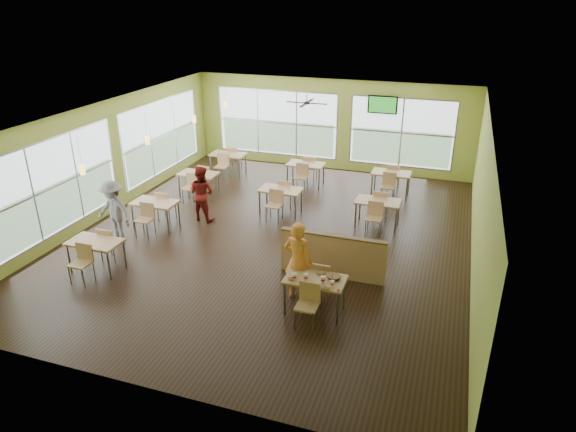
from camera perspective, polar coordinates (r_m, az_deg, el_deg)
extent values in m
plane|color=black|center=(13.61, -1.71, -2.20)|extent=(12.00, 12.00, 0.00)
plane|color=white|center=(12.55, -1.89, 11.07)|extent=(12.00, 12.00, 0.00)
cube|color=#B3BD4C|center=(18.50, 4.74, 10.05)|extent=(10.00, 0.04, 3.20)
cube|color=#B3BD4C|center=(8.19, -16.65, -9.44)|extent=(10.00, 0.04, 3.20)
cube|color=#B3BD4C|center=(15.38, -19.65, 5.91)|extent=(0.04, 12.00, 3.20)
cube|color=#B3BD4C|center=(12.29, 20.66, 1.42)|extent=(0.04, 12.00, 3.20)
cube|color=white|center=(13.96, -24.41, 3.08)|extent=(0.02, 4.50, 2.35)
cube|color=white|center=(17.74, -13.76, 8.61)|extent=(0.02, 4.50, 2.35)
cube|color=white|center=(19.07, -1.21, 10.30)|extent=(4.50, 0.02, 2.35)
cube|color=white|center=(18.09, 12.51, 9.01)|extent=(3.50, 0.02, 2.35)
cube|color=#B7BABC|center=(16.13, -17.91, 2.22)|extent=(0.04, 9.40, 0.05)
cube|color=#B7BABC|center=(18.75, 5.33, 6.25)|extent=(8.00, 0.04, 0.05)
cube|color=tan|center=(10.20, 3.03, -7.05)|extent=(1.20, 0.70, 0.04)
cube|color=brown|center=(10.22, 3.03, -7.17)|extent=(1.22, 0.71, 0.01)
cylinder|color=slate|center=(10.30, -0.39, -9.14)|extent=(0.05, 0.05, 0.71)
cylinder|color=slate|center=(10.06, 5.54, -10.17)|extent=(0.05, 0.05, 0.71)
cylinder|color=slate|center=(10.77, 0.62, -7.56)|extent=(0.05, 0.05, 0.71)
cylinder|color=slate|center=(10.54, 6.28, -8.48)|extent=(0.05, 0.05, 0.71)
cube|color=tan|center=(10.81, 3.80, -6.91)|extent=(0.42, 0.42, 0.04)
cube|color=tan|center=(10.86, 4.09, -5.42)|extent=(0.42, 0.04, 0.40)
cube|color=tan|center=(9.91, 2.12, -9.99)|extent=(0.42, 0.42, 0.04)
cube|color=tan|center=(9.63, 1.81, -9.50)|extent=(0.42, 0.04, 0.40)
cube|color=tan|center=(11.54, 4.97, -4.52)|extent=(2.40, 0.12, 1.00)
cube|color=brown|center=(11.31, 5.06, -2.20)|extent=(2.40, 0.14, 0.04)
cube|color=tan|center=(12.45, -20.70, -2.70)|extent=(1.20, 0.70, 0.04)
cube|color=brown|center=(12.46, -20.68, -2.81)|extent=(1.22, 0.71, 0.01)
cylinder|color=slate|center=(12.75, -23.16, -4.37)|extent=(0.05, 0.05, 0.71)
cylinder|color=slate|center=(12.10, -19.26, -5.26)|extent=(0.05, 0.05, 0.71)
cylinder|color=slate|center=(13.13, -21.55, -3.28)|extent=(0.05, 0.05, 0.71)
cylinder|color=slate|center=(12.50, -17.70, -4.08)|extent=(0.05, 0.05, 0.71)
cube|color=tan|center=(12.94, -19.05, -2.81)|extent=(0.42, 0.42, 0.04)
cube|color=tan|center=(12.98, -18.68, -1.59)|extent=(0.42, 0.04, 0.40)
cube|color=tan|center=(12.20, -22.08, -4.95)|extent=(0.42, 0.42, 0.04)
cube|color=tan|center=(11.98, -22.80, -4.42)|extent=(0.42, 0.04, 0.40)
cube|color=tan|center=(14.27, -14.61, 1.47)|extent=(1.20, 0.70, 0.04)
cube|color=brown|center=(14.27, -14.60, 1.38)|extent=(1.22, 0.71, 0.01)
cylinder|color=slate|center=(14.48, -16.87, -0.07)|extent=(0.05, 0.05, 0.71)
cylinder|color=slate|center=(13.91, -13.21, -0.65)|extent=(0.05, 0.05, 0.71)
cylinder|color=slate|center=(14.91, -15.63, 0.78)|extent=(0.05, 0.05, 0.71)
cylinder|color=slate|center=(14.36, -12.03, 0.26)|extent=(0.05, 0.05, 0.71)
cube|color=tan|center=(14.79, -13.38, 1.24)|extent=(0.42, 0.42, 0.04)
cube|color=tan|center=(14.86, -13.08, 2.29)|extent=(0.42, 0.04, 0.40)
cube|color=tan|center=(13.95, -15.69, -0.41)|extent=(0.42, 0.42, 0.04)
cube|color=tan|center=(13.73, -16.22, 0.12)|extent=(0.42, 0.04, 0.40)
cube|color=tan|center=(16.27, -9.95, 4.65)|extent=(1.20, 0.70, 0.04)
cube|color=brown|center=(16.27, -9.95, 4.57)|extent=(1.22, 0.71, 0.01)
cylinder|color=slate|center=(16.41, -12.00, 3.26)|extent=(0.05, 0.05, 0.71)
cylinder|color=slate|center=(15.91, -8.62, 2.87)|extent=(0.05, 0.05, 0.71)
cylinder|color=slate|center=(16.88, -11.03, 3.92)|extent=(0.05, 0.05, 0.71)
cylinder|color=slate|center=(16.39, -7.72, 3.56)|extent=(0.05, 0.05, 0.71)
cube|color=tan|center=(16.81, -9.01, 4.34)|extent=(0.42, 0.42, 0.04)
cube|color=tan|center=(16.90, -8.77, 5.25)|extent=(0.42, 0.04, 0.40)
cube|color=tan|center=(15.91, -10.80, 3.07)|extent=(0.42, 0.42, 0.04)
cube|color=tan|center=(15.68, -11.19, 3.59)|extent=(0.42, 0.04, 0.40)
cube|color=tan|center=(18.13, -6.70, 6.83)|extent=(1.20, 0.70, 0.04)
cube|color=brown|center=(18.14, -6.70, 6.76)|extent=(1.22, 0.71, 0.01)
cylinder|color=slate|center=(18.22, -8.58, 5.58)|extent=(0.05, 0.05, 0.71)
cylinder|color=slate|center=(17.78, -5.45, 5.28)|extent=(0.05, 0.05, 0.71)
cylinder|color=slate|center=(18.72, -7.79, 6.12)|extent=(0.05, 0.05, 0.71)
cylinder|color=slate|center=(18.28, -4.72, 5.83)|extent=(0.05, 0.05, 0.71)
cube|color=tan|center=(18.69, -5.95, 6.49)|extent=(0.42, 0.42, 0.04)
cube|color=tan|center=(18.79, -5.74, 7.29)|extent=(0.42, 0.04, 0.40)
cube|color=tan|center=(17.74, -7.41, 5.47)|extent=(0.42, 0.42, 0.04)
cube|color=tan|center=(17.51, -7.71, 5.97)|extent=(0.42, 0.04, 0.40)
cube|color=tan|center=(14.71, -0.83, 2.95)|extent=(1.20, 0.70, 0.04)
cube|color=brown|center=(14.72, -0.83, 2.86)|extent=(1.22, 0.71, 0.01)
cylinder|color=slate|center=(14.77, -3.17, 1.44)|extent=(0.05, 0.05, 0.71)
cylinder|color=slate|center=(14.43, 0.82, 0.93)|extent=(0.05, 0.05, 0.71)
cylinder|color=slate|center=(15.27, -2.37, 2.23)|extent=(0.05, 0.05, 0.71)
cylinder|color=slate|center=(14.95, 1.50, 1.75)|extent=(0.05, 0.05, 0.71)
cube|color=tan|center=(15.30, -0.14, 2.66)|extent=(0.42, 0.42, 0.04)
cube|color=tan|center=(15.39, 0.09, 3.67)|extent=(0.42, 0.04, 0.40)
cube|color=tan|center=(14.33, -1.55, 1.16)|extent=(0.42, 0.42, 0.04)
cube|color=tan|center=(14.09, -1.82, 1.71)|extent=(0.42, 0.04, 0.40)
cube|color=tan|center=(16.96, 1.98, 5.79)|extent=(1.20, 0.70, 0.04)
cube|color=brown|center=(16.96, 1.98, 5.71)|extent=(1.22, 0.71, 0.01)
cylinder|color=slate|center=(16.97, -0.07, 4.48)|extent=(0.05, 0.05, 0.71)
cylinder|color=slate|center=(16.67, 3.46, 4.08)|extent=(0.05, 0.05, 0.71)
cylinder|color=slate|center=(17.49, 0.54, 5.07)|extent=(0.05, 0.05, 0.71)
cylinder|color=slate|center=(17.20, 3.97, 4.69)|extent=(0.05, 0.05, 0.71)
cube|color=tan|center=(17.55, 2.49, 5.44)|extent=(0.42, 0.42, 0.04)
cube|color=tan|center=(17.65, 2.68, 6.30)|extent=(0.42, 0.04, 0.40)
cube|color=tan|center=(16.55, 1.42, 4.31)|extent=(0.42, 0.42, 0.04)
cube|color=tan|center=(16.30, 1.23, 4.83)|extent=(0.42, 0.04, 0.40)
cube|color=tan|center=(14.09, 9.98, 1.62)|extent=(1.20, 0.70, 0.04)
cube|color=brown|center=(14.10, 9.98, 1.53)|extent=(1.22, 0.71, 0.01)
cylinder|color=slate|center=(14.05, 7.52, 0.06)|extent=(0.05, 0.05, 0.71)
cylinder|color=slate|center=(13.91, 11.87, -0.51)|extent=(0.05, 0.05, 0.71)
cylinder|color=slate|center=(14.58, 7.98, 0.92)|extent=(0.05, 0.05, 0.71)
cylinder|color=slate|center=(14.44, 12.18, 0.38)|extent=(0.05, 0.05, 0.71)
cube|color=tan|center=(14.70, 10.26, 1.37)|extent=(0.42, 0.42, 0.04)
cube|color=tan|center=(14.80, 10.44, 2.42)|extent=(0.42, 0.04, 0.40)
cube|color=tan|center=(13.70, 9.53, -0.28)|extent=(0.42, 0.42, 0.04)
cube|color=tan|center=(13.44, 9.45, 0.26)|extent=(0.42, 0.04, 0.40)
cube|color=tan|center=(16.42, 11.41, 4.72)|extent=(1.20, 0.70, 0.04)
cube|color=brown|center=(16.43, 11.40, 4.64)|extent=(1.22, 0.71, 0.01)
cylinder|color=slate|center=(16.34, 9.29, 3.39)|extent=(0.05, 0.05, 0.71)
cylinder|color=slate|center=(16.22, 13.05, 2.93)|extent=(0.05, 0.05, 0.71)
cylinder|color=slate|center=(16.88, 9.64, 4.03)|extent=(0.05, 0.05, 0.71)
cylinder|color=slate|center=(16.77, 13.27, 3.59)|extent=(0.05, 0.05, 0.71)
cube|color=tan|center=(17.03, 11.60, 4.39)|extent=(0.42, 0.42, 0.04)
cube|color=tan|center=(17.14, 11.74, 5.28)|extent=(0.42, 0.04, 0.40)
cube|color=tan|center=(16.00, 11.05, 3.17)|extent=(0.42, 0.42, 0.04)
cube|color=tan|center=(15.75, 11.02, 3.69)|extent=(0.42, 0.04, 0.40)
cylinder|color=#2D2119|center=(11.72, -22.18, 6.64)|extent=(0.01, 0.01, 0.70)
cylinder|color=#FFBA46|center=(11.83, -21.89, 4.79)|extent=(0.11, 0.11, 0.22)
cylinder|color=#2D2119|center=(13.63, -15.53, 9.74)|extent=(0.01, 0.01, 0.70)
cylinder|color=#FFBA46|center=(13.73, -15.35, 8.13)|extent=(0.11, 0.11, 0.22)
cylinder|color=#2D2119|center=(15.72, -10.50, 11.97)|extent=(0.01, 0.01, 0.70)
cylinder|color=#FFBA46|center=(15.80, -10.39, 10.55)|extent=(0.11, 0.11, 0.22)
cylinder|color=#2D2119|center=(17.64, -7.04, 13.44)|extent=(0.01, 0.01, 0.70)
cylinder|color=#FFBA46|center=(17.71, -6.97, 12.16)|extent=(0.11, 0.11, 0.22)
cylinder|color=#2D2119|center=(15.36, 2.11, 12.95)|extent=(0.03, 0.03, 0.24)
cylinder|color=#2D2119|center=(15.39, 2.10, 12.44)|extent=(0.16, 0.16, 0.06)
cube|color=#2D2119|center=(15.29, 3.38, 12.34)|extent=(0.55, 0.10, 0.01)
cube|color=#2D2119|center=(15.72, 2.47, 12.67)|extent=(0.10, 0.55, 0.01)
cube|color=#2D2119|center=(15.49, 0.83, 12.52)|extent=(0.55, 0.10, 0.01)
cube|color=#2D2119|center=(15.06, 1.71, 12.19)|extent=(0.10, 0.55, 0.01)
cube|color=black|center=(17.89, 10.47, 12.07)|extent=(1.00, 0.06, 0.60)
cube|color=#269227|center=(17.86, 10.45, 12.05)|extent=(0.90, 0.01, 0.52)
imported|color=#F4461B|center=(10.54, 1.14, -5.05)|extent=(0.70, 0.52, 1.75)
imported|color=maroon|center=(14.49, -9.60, 2.50)|extent=(0.83, 0.68, 1.57)
imported|color=slate|center=(13.80, -18.82, 0.55)|extent=(1.15, 0.81, 1.63)
cone|color=white|center=(10.11, 0.69, -6.75)|extent=(0.10, 0.10, 0.14)
cylinder|color=red|center=(10.11, 0.69, -6.73)|extent=(0.09, 0.09, 0.04)
cylinder|color=white|center=(10.08, 0.69, -6.38)|extent=(0.11, 0.11, 0.01)
cylinder|color=blue|center=(10.02, 0.69, -5.80)|extent=(0.03, 0.06, 0.24)
cone|color=white|center=(10.11, 2.00, -6.80)|extent=(0.09, 0.09, 0.13)
cylinder|color=red|center=(10.11, 2.00, -6.79)|extent=(0.09, 0.09, 0.04)
cylinder|color=white|center=(10.08, 2.01, -6.46)|extent=(0.10, 0.10, 0.01)
cylinder|color=yellow|center=(10.02, 2.02, -5.92)|extent=(0.02, 0.06, 0.23)
cone|color=white|center=(10.03, 3.92, -7.08)|extent=(0.10, 0.10, 0.13)
cylinder|color=red|center=(10.03, 3.92, -7.06)|extent=(0.09, 0.09, 0.04)
cylinder|color=white|center=(10.00, 3.93, -6.72)|extent=(0.10, 0.10, 0.01)
cylinder|color=red|center=(9.94, 3.95, -6.14)|extent=(0.03, 0.06, 0.24)
cone|color=white|center=(9.95, 4.92, -7.49)|extent=(0.08, 0.08, 0.11)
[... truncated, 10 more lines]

